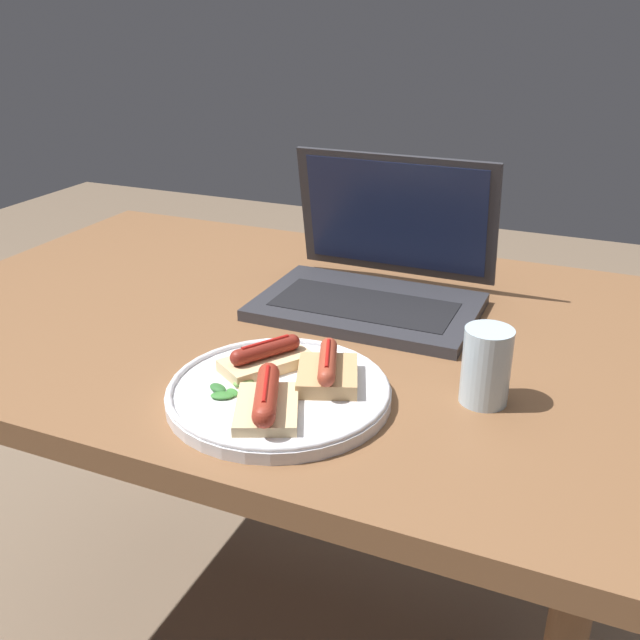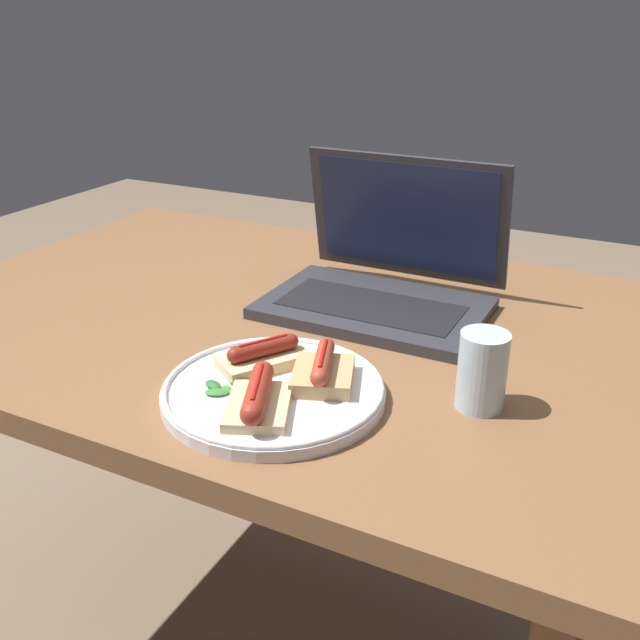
{
  "view_description": "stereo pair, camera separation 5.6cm",
  "coord_description": "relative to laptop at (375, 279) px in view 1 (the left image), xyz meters",
  "views": [
    {
      "loc": [
        0.49,
        -0.93,
        1.16
      ],
      "look_at": [
        0.14,
        -0.12,
        0.76
      ],
      "focal_mm": 40.0,
      "sensor_mm": 36.0,
      "label": 1
    },
    {
      "loc": [
        0.54,
        -0.91,
        1.16
      ],
      "look_at": [
        0.14,
        -0.12,
        0.76
      ],
      "focal_mm": 40.0,
      "sensor_mm": 36.0,
      "label": 2
    }
  ],
  "objects": [
    {
      "name": "ground_plane",
      "position": [
        -0.14,
        -0.1,
        -0.75
      ],
      "size": [
        6.0,
        6.0,
        0.0
      ],
      "primitive_type": "plane",
      "color": "#75604C"
    },
    {
      "name": "desk",
      "position": [
        -0.14,
        -0.1,
        -0.1
      ],
      "size": [
        1.19,
        0.83,
        0.7
      ],
      "color": "brown",
      "rests_on": "ground_plane"
    },
    {
      "name": "laptop",
      "position": [
        0.0,
        0.0,
        0.0
      ],
      "size": [
        0.35,
        0.27,
        0.23
      ],
      "color": "#2D2D33",
      "rests_on": "desk"
    },
    {
      "name": "plate",
      "position": [
        -0.01,
        -0.34,
        -0.03
      ],
      "size": [
        0.28,
        0.28,
        0.02
      ],
      "color": "silver",
      "rests_on": "desk"
    },
    {
      "name": "sausage_toast_left",
      "position": [
        -0.05,
        -0.3,
        -0.01
      ],
      "size": [
        0.11,
        0.13,
        0.04
      ],
      "rotation": [
        0.0,
        0.0,
        4.15
      ],
      "color": "#D6B784",
      "rests_on": "plate"
    },
    {
      "name": "sausage_toast_middle",
      "position": [
        0.04,
        -0.3,
        -0.01
      ],
      "size": [
        0.1,
        0.11,
        0.04
      ],
      "rotation": [
        0.0,
        0.0,
        1.93
      ],
      "color": "tan",
      "rests_on": "plate"
    },
    {
      "name": "sausage_toast_right",
      "position": [
        0.01,
        -0.4,
        -0.01
      ],
      "size": [
        0.11,
        0.12,
        0.04
      ],
      "rotation": [
        0.0,
        0.0,
        1.98
      ],
      "color": "#D6B784",
      "rests_on": "plate"
    },
    {
      "name": "salad_pile",
      "position": [
        -0.06,
        -0.37,
        -0.02
      ],
      "size": [
        0.07,
        0.06,
        0.01
      ],
      "color": "#709E4C",
      "rests_on": "plate"
    },
    {
      "name": "drinking_glass",
      "position": [
        0.23,
        -0.25,
        0.01
      ],
      "size": [
        0.06,
        0.06,
        0.1
      ],
      "color": "silver",
      "rests_on": "desk"
    }
  ]
}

